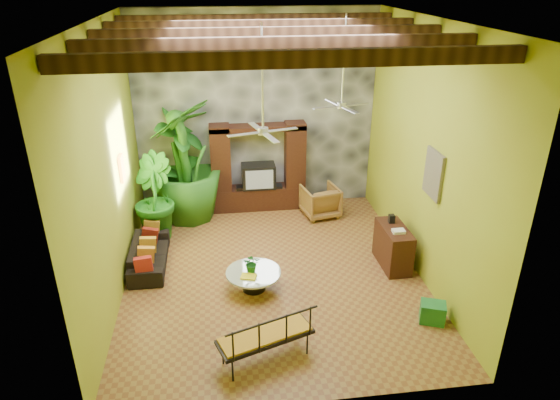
{
  "coord_description": "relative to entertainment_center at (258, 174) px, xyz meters",
  "views": [
    {
      "loc": [
        -1.0,
        -8.77,
        5.79
      ],
      "look_at": [
        0.18,
        0.2,
        1.57
      ],
      "focal_mm": 32.0,
      "sensor_mm": 36.0,
      "label": 1
    }
  ],
  "objects": [
    {
      "name": "tall_plant_a",
      "position": [
        -1.91,
        0.01,
        0.42
      ],
      "size": [
        1.64,
        1.76,
        2.77
      ],
      "primitive_type": "imported",
      "rotation": [
        0.0,
        0.0,
        0.97
      ],
      "color": "#1C5F19",
      "rests_on": "ground"
    },
    {
      "name": "sofa",
      "position": [
        -2.58,
        -2.51,
        -0.7
      ],
      "size": [
        0.72,
        1.83,
        0.53
      ],
      "primitive_type": "imported",
      "rotation": [
        0.0,
        0.0,
        1.57
      ],
      "color": "black",
      "rests_on": "ground"
    },
    {
      "name": "right_wall",
      "position": [
        3.0,
        -3.14,
        1.53
      ],
      "size": [
        0.02,
        7.0,
        5.0
      ],
      "primitive_type": "cube",
      "color": "#999B23",
      "rests_on": "ground"
    },
    {
      "name": "ceiling",
      "position": [
        0.0,
        -3.14,
        4.03
      ],
      "size": [
        6.0,
        7.0,
        0.02
      ],
      "primitive_type": "cube",
      "color": "silver",
      "rests_on": "back_wall"
    },
    {
      "name": "ceiling_beams",
      "position": [
        0.0,
        -3.14,
        3.81
      ],
      "size": [
        5.95,
        5.36,
        0.22
      ],
      "color": "#341D10",
      "rests_on": "ceiling"
    },
    {
      "name": "wicker_armchair",
      "position": [
        1.51,
        -0.64,
        -0.57
      ],
      "size": [
        1.01,
        1.03,
        0.79
      ],
      "primitive_type": "imported",
      "rotation": [
        0.0,
        0.0,
        3.35
      ],
      "color": "olive",
      "rests_on": "ground"
    },
    {
      "name": "stone_accent_wall",
      "position": [
        0.0,
        0.3,
        1.53
      ],
      "size": [
        5.98,
        0.1,
        4.98
      ],
      "primitive_type": "cube",
      "color": "#323439",
      "rests_on": "ground"
    },
    {
      "name": "ceiling_fan_front",
      "position": [
        -0.2,
        -3.54,
        2.44
      ],
      "size": [
        1.28,
        1.28,
        1.86
      ],
      "color": "#BCBCC1",
      "rests_on": "ceiling"
    },
    {
      "name": "tall_plant_b",
      "position": [
        -2.55,
        -1.24,
        0.05
      ],
      "size": [
        1.28,
        1.38,
        2.03
      ],
      "primitive_type": "imported",
      "rotation": [
        0.0,
        0.0,
        1.99
      ],
      "color": "#1C651A",
      "rests_on": "ground"
    },
    {
      "name": "tall_plant_c",
      "position": [
        -1.8,
        -0.32,
        0.55
      ],
      "size": [
        2.3,
        2.3,
        3.02
      ],
      "primitive_type": "imported",
      "rotation": [
        0.0,
        0.0,
        4.2
      ],
      "color": "#296C1C",
      "rests_on": "ground"
    },
    {
      "name": "yellow_tray",
      "position": [
        -0.55,
        -3.86,
        -0.55
      ],
      "size": [
        0.34,
        0.28,
        0.03
      ],
      "primitive_type": "cube",
      "rotation": [
        0.0,
        0.0,
        -0.29
      ],
      "color": "yellow",
      "rests_on": "coffee_table"
    },
    {
      "name": "entertainment_center",
      "position": [
        0.0,
        0.0,
        0.0
      ],
      "size": [
        2.4,
        0.55,
        2.3
      ],
      "color": "black",
      "rests_on": "ground"
    },
    {
      "name": "side_console",
      "position": [
        2.56,
        -3.17,
        -0.52
      ],
      "size": [
        0.52,
        1.12,
        0.89
      ],
      "primitive_type": "cube",
      "rotation": [
        0.0,
        0.0,
        0.02
      ],
      "color": "#341F10",
      "rests_on": "ground"
    },
    {
      "name": "ceiling_fan_back",
      "position": [
        1.6,
        -1.94,
        2.44
      ],
      "size": [
        1.28,
        1.28,
        1.86
      ],
      "color": "#BCBCC1",
      "rests_on": "ceiling"
    },
    {
      "name": "back_wall",
      "position": [
        0.0,
        0.36,
        1.53
      ],
      "size": [
        6.0,
        0.02,
        5.0
      ],
      "primitive_type": "cube",
      "color": "#999B23",
      "rests_on": "ground"
    },
    {
      "name": "ground",
      "position": [
        0.0,
        -3.14,
        -0.97
      ],
      "size": [
        7.0,
        7.0,
        0.0
      ],
      "primitive_type": "plane",
      "color": "brown",
      "rests_on": "ground"
    },
    {
      "name": "centerpiece_plant",
      "position": [
        -0.47,
        -3.65,
        -0.38
      ],
      "size": [
        0.37,
        0.33,
        0.37
      ],
      "primitive_type": "imported",
      "rotation": [
        0.0,
        0.0,
        -0.14
      ],
      "color": "#185B1D",
      "rests_on": "coffee_table"
    },
    {
      "name": "wall_art_mask",
      "position": [
        -2.96,
        -2.14,
        1.13
      ],
      "size": [
        0.06,
        0.32,
        0.55
      ],
      "primitive_type": "cube",
      "color": "yellow",
      "rests_on": "left_wall"
    },
    {
      "name": "coffee_table",
      "position": [
        -0.45,
        -3.68,
        -0.71
      ],
      "size": [
        1.08,
        1.08,
        0.4
      ],
      "rotation": [
        0.0,
        0.0,
        -0.03
      ],
      "color": "black",
      "rests_on": "ground"
    },
    {
      "name": "green_bin",
      "position": [
        2.65,
        -5.09,
        -0.78
      ],
      "size": [
        0.52,
        0.46,
        0.38
      ],
      "primitive_type": "cube",
      "rotation": [
        0.0,
        0.0,
        -0.36
      ],
      "color": "#1F762D",
      "rests_on": "ground"
    },
    {
      "name": "left_wall",
      "position": [
        -3.0,
        -3.14,
        1.53
      ],
      "size": [
        0.02,
        7.0,
        5.0
      ],
      "primitive_type": "cube",
      "color": "#999B23",
      "rests_on": "ground"
    },
    {
      "name": "wall_art_painting",
      "position": [
        2.96,
        -3.74,
        1.33
      ],
      "size": [
        0.06,
        0.7,
        0.9
      ],
      "primitive_type": "cube",
      "color": "navy",
      "rests_on": "right_wall"
    },
    {
      "name": "iron_bench",
      "position": [
        -0.42,
        -5.73,
        -0.43
      ],
      "size": [
        1.63,
        1.06,
        0.57
      ],
      "rotation": [
        0.0,
        0.0,
        0.34
      ],
      "color": "black",
      "rests_on": "ground"
    }
  ]
}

